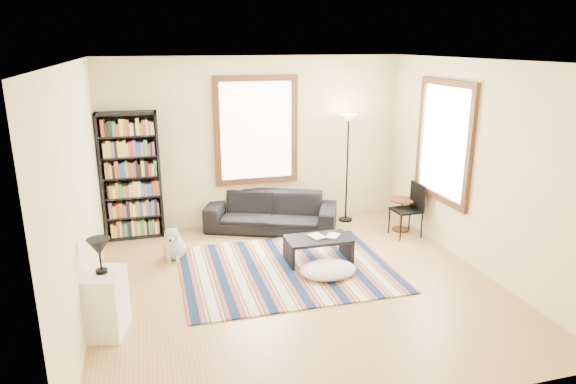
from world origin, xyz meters
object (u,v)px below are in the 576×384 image
object	(u,v)px
floor_cushion	(328,270)
white_cabinet	(105,303)
folding_chair	(406,210)
coffee_table	(318,250)
floor_lamp	(347,169)
dog	(174,242)
bookshelf	(131,176)
side_table	(401,215)
sofa	(271,212)

from	to	relation	value
floor_cushion	white_cabinet	size ratio (longest dim) A/B	1.09
folding_chair	white_cabinet	bearing A→B (deg)	-161.99
coffee_table	floor_lamp	distance (m)	1.99
folding_chair	floor_cushion	bearing A→B (deg)	-150.84
dog	white_cabinet	bearing A→B (deg)	-103.34
white_cabinet	dog	distance (m)	1.99
floor_cushion	folding_chair	distance (m)	2.05
bookshelf	folding_chair	world-z (taller)	bookshelf
bookshelf	dog	bearing A→B (deg)	-62.69
bookshelf	folding_chair	xyz separation A→B (m)	(4.18, -1.11, -0.57)
floor_cushion	folding_chair	bearing A→B (deg)	32.76
bookshelf	white_cabinet	distance (m)	2.96
bookshelf	floor_lamp	world-z (taller)	bookshelf
side_table	sofa	bearing A→B (deg)	163.68
floor_lamp	folding_chair	bearing A→B (deg)	-55.41
sofa	white_cabinet	distance (m)	3.57
floor_lamp	side_table	bearing A→B (deg)	-45.13
sofa	coffee_table	world-z (taller)	sofa
bookshelf	dog	size ratio (longest dim) A/B	3.88
sofa	dog	distance (m)	1.81
bookshelf	folding_chair	bearing A→B (deg)	-14.89
side_table	white_cabinet	xyz separation A→B (m)	(-4.50, -2.00, 0.08)
white_cabinet	floor_cushion	bearing A→B (deg)	26.68
floor_lamp	folding_chair	distance (m)	1.25
floor_lamp	dog	bearing A→B (deg)	-163.47
coffee_table	floor_lamp	world-z (taller)	floor_lamp
folding_chair	dog	world-z (taller)	folding_chair
bookshelf	dog	world-z (taller)	bookshelf
floor_lamp	folding_chair	world-z (taller)	floor_lamp
folding_chair	white_cabinet	world-z (taller)	folding_chair
coffee_table	dog	world-z (taller)	dog
folding_chair	dog	bearing A→B (deg)	175.52
side_table	floor_lamp	bearing A→B (deg)	134.87
sofa	coffee_table	distance (m)	1.48
bookshelf	floor_cushion	distance (m)	3.44
white_cabinet	bookshelf	bearing A→B (deg)	97.66
floor_cushion	white_cabinet	world-z (taller)	white_cabinet
side_table	folding_chair	xyz separation A→B (m)	(-0.05, -0.24, 0.16)
sofa	coffee_table	bearing A→B (deg)	-53.97
floor_cushion	bookshelf	bearing A→B (deg)	138.31
side_table	dog	xyz separation A→B (m)	(-3.68, -0.18, -0.01)
side_table	folding_chair	bearing A→B (deg)	-101.81
floor_lamp	white_cabinet	distance (m)	4.70
bookshelf	floor_cushion	size ratio (longest dim) A/B	2.62
sofa	white_cabinet	xyz separation A→B (m)	(-2.44, -2.60, 0.04)
sofa	coffee_table	xyz separation A→B (m)	(0.33, -1.44, -0.13)
white_cabinet	floor_lamp	bearing A→B (deg)	48.46
dog	sofa	bearing A→B (deg)	36.58
bookshelf	floor_lamp	bearing A→B (deg)	-2.76
sofa	side_table	bearing A→B (deg)	6.73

